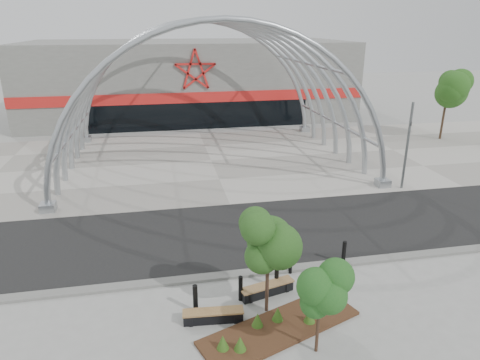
% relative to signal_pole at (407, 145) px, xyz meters
% --- Properties ---
extents(ground, '(140.00, 140.00, 0.00)m').
position_rel_signal_pole_xyz_m(ground, '(-11.04, -7.51, -2.84)').
color(ground, gray).
rests_on(ground, ground).
extents(road, '(140.00, 7.00, 0.02)m').
position_rel_signal_pole_xyz_m(road, '(-11.04, -4.01, -2.83)').
color(road, black).
rests_on(road, ground).
extents(forecourt, '(60.00, 17.00, 0.04)m').
position_rel_signal_pole_xyz_m(forecourt, '(-11.04, 7.99, -2.82)').
color(forecourt, gray).
rests_on(forecourt, ground).
extents(kerb, '(60.00, 0.50, 0.12)m').
position_rel_signal_pole_xyz_m(kerb, '(-11.04, -7.76, -2.78)').
color(kerb, slate).
rests_on(kerb, ground).
extents(arena_building, '(34.00, 15.24, 8.00)m').
position_rel_signal_pole_xyz_m(arena_building, '(-11.04, 25.94, 1.15)').
color(arena_building, slate).
rests_on(arena_building, ground).
extents(vault_canopy, '(20.80, 15.80, 20.36)m').
position_rel_signal_pole_xyz_m(vault_canopy, '(-11.04, 7.99, -2.82)').
color(vault_canopy, '#A4AAAF').
rests_on(vault_canopy, ground).
extents(planting_bed, '(5.95, 3.66, 0.60)m').
position_rel_signal_pole_xyz_m(planting_bed, '(-11.22, -11.26, -2.70)').
color(planting_bed, '#361F15').
rests_on(planting_bed, ground).
extents(signal_pole, '(0.38, 0.76, 5.43)m').
position_rel_signal_pole_xyz_m(signal_pole, '(0.00, 0.00, 0.00)').
color(signal_pole, slate).
rests_on(signal_pole, ground).
extents(street_tree_0, '(1.75, 1.75, 3.99)m').
position_rel_signal_pole_xyz_m(street_tree_0, '(-11.37, -10.21, 0.02)').
color(street_tree_0, '#321F19').
rests_on(street_tree_0, ground).
extents(street_tree_1, '(1.30, 1.30, 3.07)m').
position_rel_signal_pole_xyz_m(street_tree_1, '(-10.32, -12.48, -0.63)').
color(street_tree_1, '#321D13').
rests_on(street_tree_1, ground).
extents(bench_0, '(2.14, 0.64, 0.44)m').
position_rel_signal_pole_xyz_m(bench_0, '(-13.34, -10.44, -2.62)').
color(bench_0, black).
rests_on(bench_0, ground).
extents(bench_1, '(2.21, 1.01, 0.45)m').
position_rel_signal_pole_xyz_m(bench_1, '(-11.11, -9.27, -2.62)').
color(bench_1, black).
rests_on(bench_1, ground).
extents(bollard_0, '(0.18, 0.18, 1.10)m').
position_rel_signal_pole_xyz_m(bollard_0, '(-13.88, -9.80, -2.29)').
color(bollard_0, black).
rests_on(bollard_0, ground).
extents(bollard_1, '(0.16, 0.16, 1.01)m').
position_rel_signal_pole_xyz_m(bollard_1, '(-12.17, -9.41, -2.33)').
color(bollard_1, black).
rests_on(bollard_1, ground).
extents(bollard_2, '(0.15, 0.15, 0.93)m').
position_rel_signal_pole_xyz_m(bollard_2, '(-9.79, -7.99, -2.37)').
color(bollard_2, black).
rests_on(bollard_2, ground).
extents(bollard_3, '(0.17, 0.17, 1.08)m').
position_rel_signal_pole_xyz_m(bollard_3, '(-10.64, -8.90, -2.30)').
color(bollard_3, black).
rests_on(bollard_3, ground).
extents(bollard_4, '(0.17, 0.17, 1.06)m').
position_rel_signal_pole_xyz_m(bollard_4, '(-7.32, -7.72, -2.31)').
color(bollard_4, black).
rests_on(bollard_4, ground).
extents(bg_tree_1, '(2.70, 2.70, 5.91)m').
position_rel_signal_pole_xyz_m(bg_tree_1, '(9.96, 10.49, 1.41)').
color(bg_tree_1, '#2F2215').
rests_on(bg_tree_1, ground).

